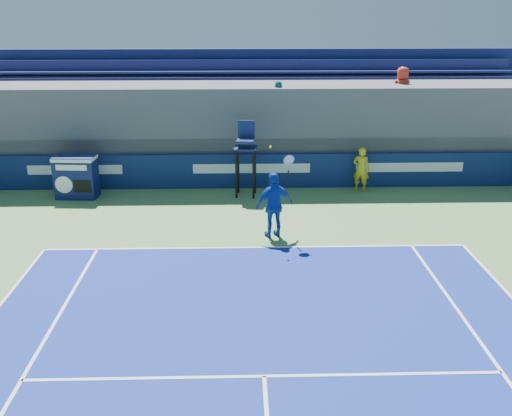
{
  "coord_description": "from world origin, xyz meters",
  "views": [
    {
      "loc": [
        -0.37,
        -1.79,
        6.01
      ],
      "look_at": [
        0.0,
        11.5,
        1.25
      ],
      "focal_mm": 40.0,
      "sensor_mm": 36.0,
      "label": 1
    }
  ],
  "objects_px": {
    "ball_person": "(361,169)",
    "tennis_player": "(274,205)",
    "umpire_chair": "(246,151)",
    "match_clock": "(76,176)"
  },
  "relations": [
    {
      "from": "ball_person",
      "to": "tennis_player",
      "type": "distance_m",
      "value": 5.04
    },
    {
      "from": "tennis_player",
      "to": "umpire_chair",
      "type": "bearing_deg",
      "value": 101.38
    },
    {
      "from": "umpire_chair",
      "to": "tennis_player",
      "type": "xyz_separation_m",
      "value": [
        0.73,
        -3.6,
        -0.6
      ]
    },
    {
      "from": "umpire_chair",
      "to": "tennis_player",
      "type": "relative_size",
      "value": 0.96
    },
    {
      "from": "umpire_chair",
      "to": "tennis_player",
      "type": "distance_m",
      "value": 3.73
    },
    {
      "from": "umpire_chair",
      "to": "tennis_player",
      "type": "height_order",
      "value": "tennis_player"
    },
    {
      "from": "ball_person",
      "to": "match_clock",
      "type": "distance_m",
      "value": 9.42
    },
    {
      "from": "ball_person",
      "to": "umpire_chair",
      "type": "height_order",
      "value": "umpire_chair"
    },
    {
      "from": "ball_person",
      "to": "umpire_chair",
      "type": "xyz_separation_m",
      "value": [
        -3.88,
        -0.33,
        0.75
      ]
    },
    {
      "from": "ball_person",
      "to": "match_clock",
      "type": "bearing_deg",
      "value": 24.89
    }
  ]
}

